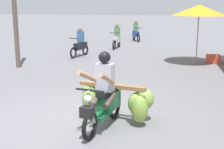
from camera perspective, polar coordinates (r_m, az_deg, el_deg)
The scene contains 7 objects.
ground_plane at distance 6.96m, azimuth -6.80°, elevation -8.03°, with size 120.00×120.00×0.00m, color slate.
motorbike_main_loaded at distance 6.49m, azimuth 0.18°, elevation -4.43°, with size 1.76×1.95×1.58m.
motorbike_distant_ahead_left at distance 14.85m, azimuth -5.93°, elevation 5.56°, with size 0.64×1.58×1.40m.
motorbike_distant_ahead_right at distance 17.47m, azimuth 0.91°, elevation 6.75°, with size 0.50×1.62×1.40m.
motorbike_distant_far_ahead at distance 20.92m, azimuth 4.47°, elevation 7.76°, with size 0.77×1.53×1.40m.
market_umbrella_near_shop at distance 13.22m, azimuth 15.87°, elevation 11.43°, with size 2.20×2.20×2.44m.
produce_crate at distance 13.80m, azimuth 18.24°, elevation 2.77°, with size 0.56×0.40×0.36m, color #CC4C38.
Camera 1 is at (1.95, -6.19, 2.49)m, focal length 49.26 mm.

